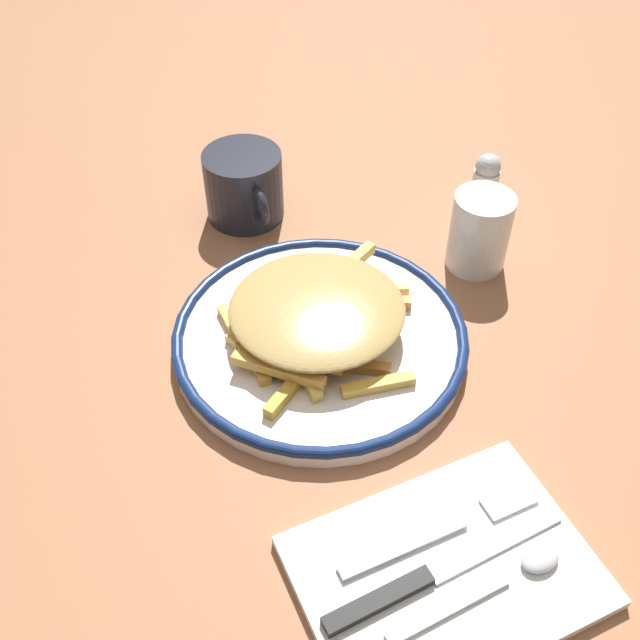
% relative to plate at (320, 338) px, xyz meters
% --- Properties ---
extents(ground_plane, '(2.60, 2.60, 0.00)m').
position_rel_plate_xyz_m(ground_plane, '(0.00, 0.00, -0.01)').
color(ground_plane, '#9A6443').
extents(plate, '(0.29, 0.29, 0.02)m').
position_rel_plate_xyz_m(plate, '(0.00, 0.00, 0.00)').
color(plate, white).
rests_on(plate, ground_plane).
extents(fries_heap, '(0.22, 0.22, 0.04)m').
position_rel_plate_xyz_m(fries_heap, '(-0.01, -0.00, 0.03)').
color(fries_heap, '#F6B550').
rests_on(fries_heap, plate).
extents(napkin, '(0.16, 0.23, 0.01)m').
position_rel_plate_xyz_m(napkin, '(0.26, -0.01, -0.01)').
color(napkin, white).
rests_on(napkin, ground_plane).
extents(fork, '(0.02, 0.18, 0.00)m').
position_rel_plate_xyz_m(fork, '(0.23, -0.00, 0.00)').
color(fork, silver).
rests_on(fork, napkin).
extents(knife, '(0.02, 0.21, 0.01)m').
position_rel_plate_xyz_m(knife, '(0.26, -0.03, 0.00)').
color(knife, black).
rests_on(knife, napkin).
extents(spoon, '(0.02, 0.15, 0.01)m').
position_rel_plate_xyz_m(spoon, '(0.29, 0.02, 0.00)').
color(spoon, silver).
rests_on(spoon, napkin).
extents(water_glass, '(0.07, 0.07, 0.09)m').
position_rel_plate_xyz_m(water_glass, '(-0.04, 0.21, 0.03)').
color(water_glass, silver).
rests_on(water_glass, ground_plane).
extents(coffee_mug, '(0.12, 0.09, 0.08)m').
position_rel_plate_xyz_m(coffee_mug, '(-0.24, 0.01, 0.03)').
color(coffee_mug, '#20222D').
rests_on(coffee_mug, ground_plane).
extents(salt_shaker, '(0.03, 0.03, 0.08)m').
position_rel_plate_xyz_m(salt_shaker, '(-0.11, 0.27, 0.03)').
color(salt_shaker, silver).
rests_on(salt_shaker, ground_plane).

